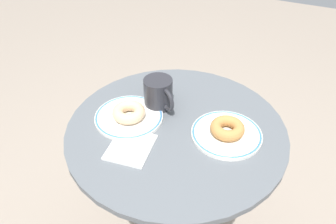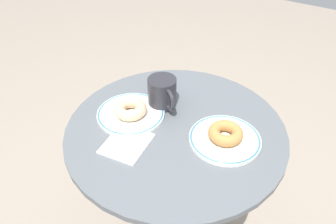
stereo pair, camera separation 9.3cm
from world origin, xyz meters
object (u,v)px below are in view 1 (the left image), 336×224
at_px(cafe_table, 175,183).
at_px(paper_napkin, 131,147).
at_px(plate_right, 226,134).
at_px(donut_old_fashioned, 227,128).
at_px(plate_left, 129,117).
at_px(coffee_mug, 159,93).
at_px(donut_glazed, 129,112).

bearing_deg(cafe_table, paper_napkin, -119.92).
xyz_separation_m(cafe_table, plate_right, (0.15, 0.02, 0.27)).
distance_m(plate_right, donut_old_fashioned, 0.02).
bearing_deg(donut_old_fashioned, cafe_table, -170.31).
relative_size(cafe_table, plate_left, 3.76).
height_order(cafe_table, coffee_mug, coffee_mug).
height_order(cafe_table, donut_glazed, donut_glazed).
xyz_separation_m(plate_left, donut_old_fashioned, (0.29, 0.05, 0.02)).
relative_size(plate_right, donut_glazed, 2.04).
distance_m(cafe_table, coffee_mug, 0.33).
distance_m(donut_glazed, paper_napkin, 0.12).
distance_m(plate_right, coffee_mug, 0.24).
bearing_deg(plate_left, donut_old_fashioned, 9.78).
relative_size(donut_glazed, paper_napkin, 0.77).
xyz_separation_m(plate_right, donut_old_fashioned, (-0.00, -0.00, 0.02)).
height_order(donut_glazed, paper_napkin, donut_glazed).
bearing_deg(paper_napkin, donut_old_fashioned, 35.50).
relative_size(donut_old_fashioned, coffee_mug, 0.80).
relative_size(plate_left, paper_napkin, 1.61).
bearing_deg(coffee_mug, donut_glazed, -117.13).
xyz_separation_m(donut_glazed, coffee_mug, (0.05, 0.10, 0.02)).
bearing_deg(donut_glazed, coffee_mug, 62.87).
bearing_deg(plate_left, coffee_mug, 59.73).
bearing_deg(cafe_table, coffee_mug, 142.52).
bearing_deg(coffee_mug, cafe_table, -37.48).
relative_size(donut_old_fashioned, paper_napkin, 0.75).
bearing_deg(donut_glazed, paper_napkin, -58.12).
xyz_separation_m(plate_right, donut_glazed, (-0.29, -0.06, 0.02)).
distance_m(plate_left, coffee_mug, 0.12).
bearing_deg(coffee_mug, donut_old_fashioned, -10.66).
bearing_deg(plate_right, donut_glazed, -169.08).
relative_size(plate_right, paper_napkin, 1.56).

